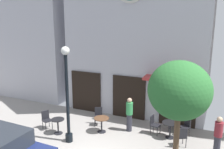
{
  "coord_description": "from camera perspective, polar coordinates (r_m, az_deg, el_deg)",
  "views": [
    {
      "loc": [
        4.23,
        -7.81,
        5.66
      ],
      "look_at": [
        -0.1,
        2.31,
        2.92
      ],
      "focal_mm": 41.5,
      "sensor_mm": 36.0,
      "label": 1
    }
  ],
  "objects": [
    {
      "name": "cafe_chair_near_lamp",
      "position": [
        12.46,
        9.21,
        -10.56
      ],
      "size": [
        0.46,
        0.46,
        0.9
      ],
      "color": "black",
      "rests_on": "ground_plane"
    },
    {
      "name": "cafe_chair_mid_row",
      "position": [
        13.24,
        -3.0,
        -8.86
      ],
      "size": [
        0.52,
        0.52,
        0.9
      ],
      "color": "black",
      "rests_on": "ground_plane"
    },
    {
      "name": "pedestrian_maroon",
      "position": [
        11.25,
        22.31,
        -12.4
      ],
      "size": [
        0.45,
        0.45,
        1.67
      ],
      "color": "#2D2D38",
      "rests_on": "ground_plane"
    },
    {
      "name": "cafe_chair_outer",
      "position": [
        12.97,
        13.36,
        -9.75
      ],
      "size": [
        0.42,
        0.42,
        0.9
      ],
      "color": "black",
      "rests_on": "ground_plane"
    },
    {
      "name": "cafe_chair_corner",
      "position": [
        11.58,
        15.14,
        -12.85
      ],
      "size": [
        0.55,
        0.55,
        0.9
      ],
      "color": "black",
      "rests_on": "ground_plane"
    },
    {
      "name": "cafe_chair_facing_street",
      "position": [
        13.21,
        -14.26,
        -9.35
      ],
      "size": [
        0.54,
        0.54,
        0.9
      ],
      "color": "black",
      "rests_on": "ground_plane"
    },
    {
      "name": "cafe_table_near_door",
      "position": [
        12.48,
        -2.32,
        -10.4
      ],
      "size": [
        0.72,
        0.72,
        0.72
      ],
      "color": "black",
      "rests_on": "ground_plane"
    },
    {
      "name": "cafe_table_center_right",
      "position": [
        12.22,
        12.74,
        -11.15
      ],
      "size": [
        0.76,
        0.76,
        0.75
      ],
      "color": "black",
      "rests_on": "ground_plane"
    },
    {
      "name": "street_tree",
      "position": [
        8.89,
        14.64,
        -3.54
      ],
      "size": [
        2.13,
        1.92,
        4.09
      ],
      "color": "brown",
      "rests_on": "ground_plane"
    },
    {
      "name": "pedestrian_green",
      "position": [
        12.48,
        3.85,
        -8.69
      ],
      "size": [
        0.33,
        0.33,
        1.67
      ],
      "color": "#2D2D38",
      "rests_on": "ground_plane"
    },
    {
      "name": "street_lamp",
      "position": [
        11.18,
        -9.84,
        -4.53
      ],
      "size": [
        0.36,
        0.36,
        4.24
      ],
      "color": "black",
      "rests_on": "ground_plane"
    },
    {
      "name": "cafe_chair_right_end",
      "position": [
        12.6,
        15.97,
        -10.65
      ],
      "size": [
        0.56,
        0.56,
        0.9
      ],
      "color": "black",
      "rests_on": "ground_plane"
    },
    {
      "name": "cafe_table_near_curb",
      "position": [
        12.6,
        -11.83,
        -10.63
      ],
      "size": [
        0.62,
        0.62,
        0.73
      ],
      "color": "black",
      "rests_on": "ground_plane"
    }
  ]
}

